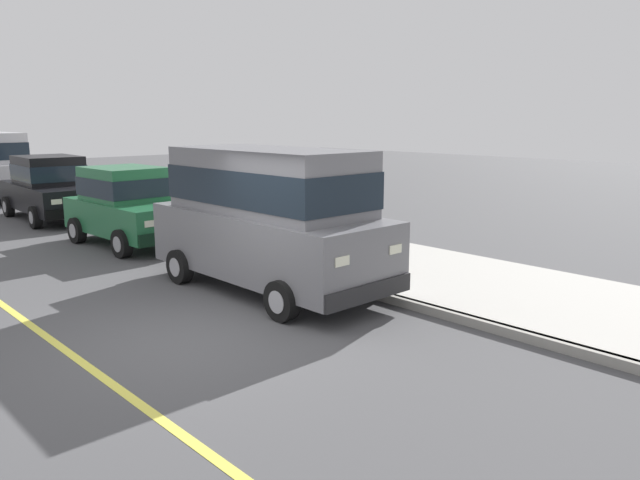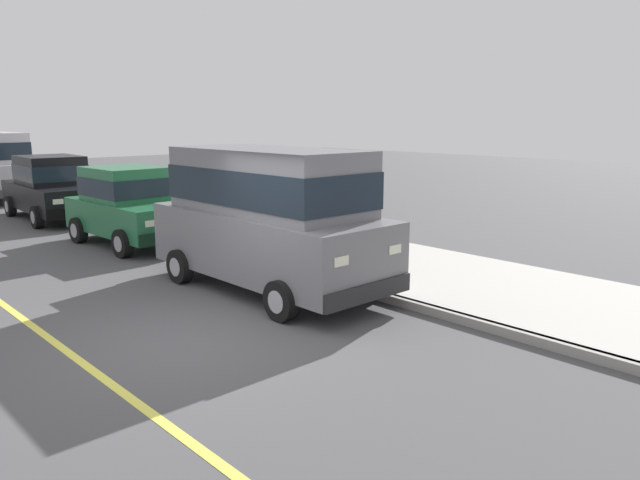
# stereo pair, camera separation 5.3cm
# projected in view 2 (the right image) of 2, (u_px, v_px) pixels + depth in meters

# --- Properties ---
(ground_plane) EXTENTS (80.00, 80.00, 0.00)m
(ground_plane) POSITION_uv_depth(u_px,v_px,m) (200.00, 336.00, 8.55)
(ground_plane) COLOR #4C4C4F
(curb) EXTENTS (0.16, 64.00, 0.14)m
(curb) POSITION_uv_depth(u_px,v_px,m) (356.00, 289.00, 10.67)
(curb) COLOR gray
(curb) RESTS_ON ground
(sidewalk) EXTENTS (3.60, 64.00, 0.14)m
(sidewalk) POSITION_uv_depth(u_px,v_px,m) (420.00, 272.00, 11.87)
(sidewalk) COLOR #B7B5AD
(sidewalk) RESTS_ON ground
(lane_centre_line) EXTENTS (0.12, 57.60, 0.01)m
(lane_centre_line) POSITION_uv_depth(u_px,v_px,m) (88.00, 367.00, 7.48)
(lane_centre_line) COLOR #E0D64C
(lane_centre_line) RESTS_ON ground
(car_grey_van) EXTENTS (2.15, 4.91, 2.52)m
(car_grey_van) POSITION_uv_depth(u_px,v_px,m) (269.00, 213.00, 10.63)
(car_grey_van) COLOR slate
(car_grey_van) RESTS_ON ground
(car_green_hatchback) EXTENTS (2.06, 3.86, 1.88)m
(car_green_hatchback) POSITION_uv_depth(u_px,v_px,m) (129.00, 205.00, 14.65)
(car_green_hatchback) COLOR #23663D
(car_green_hatchback) RESTS_ON ground
(car_black_sedan) EXTENTS (2.16, 4.67, 1.92)m
(car_black_sedan) POSITION_uv_depth(u_px,v_px,m) (52.00, 187.00, 18.40)
(car_black_sedan) COLOR black
(car_black_sedan) RESTS_ON ground
(dog_brown) EXTENTS (0.72, 0.36, 0.49)m
(dog_brown) POSITION_uv_depth(u_px,v_px,m) (388.00, 257.00, 11.50)
(dog_brown) COLOR brown
(dog_brown) RESTS_ON sidewalk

